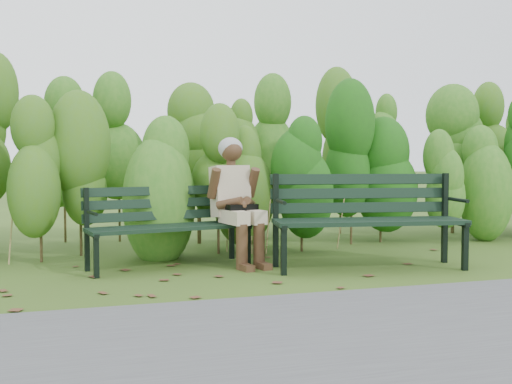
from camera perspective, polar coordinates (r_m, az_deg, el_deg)
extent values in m
plane|color=#364D1B|center=(5.68, 1.02, -7.77)|extent=(80.00, 80.00, 0.00)
cube|color=#474749|center=(3.70, 11.74, -13.74)|extent=(60.00, 2.50, 0.01)
cylinder|color=#47381E|center=(6.66, -20.45, -2.87)|extent=(0.03, 0.03, 0.80)
ellipsoid|color=#457419|center=(6.63, -20.55, 2.65)|extent=(0.64, 0.64, 1.44)
cylinder|color=#47381E|center=(6.65, -15.17, -2.79)|extent=(0.03, 0.03, 0.80)
ellipsoid|color=#457419|center=(6.61, -15.25, 2.74)|extent=(0.64, 0.64, 1.44)
cylinder|color=#47381E|center=(6.69, -9.92, -2.69)|extent=(0.03, 0.03, 0.80)
ellipsoid|color=#457419|center=(6.66, -9.97, 2.80)|extent=(0.64, 0.64, 1.44)
cylinder|color=#47381E|center=(6.79, -4.78, -2.57)|extent=(0.03, 0.03, 0.80)
ellipsoid|color=#457419|center=(6.76, -4.81, 2.84)|extent=(0.64, 0.64, 1.44)
cylinder|color=#47381E|center=(6.94, 0.17, -2.43)|extent=(0.03, 0.03, 0.80)
ellipsoid|color=#457419|center=(6.91, 0.17, 2.86)|extent=(0.64, 0.64, 1.44)
cylinder|color=#47381E|center=(7.14, 4.88, -2.28)|extent=(0.03, 0.03, 0.80)
ellipsoid|color=#457419|center=(7.11, 4.90, 2.86)|extent=(0.64, 0.64, 1.44)
cylinder|color=#47381E|center=(7.39, 9.30, -2.13)|extent=(0.03, 0.03, 0.80)
ellipsoid|color=#457419|center=(7.36, 9.34, 2.84)|extent=(0.64, 0.64, 1.44)
cylinder|color=#47381E|center=(7.67, 13.41, -1.98)|extent=(0.03, 0.03, 0.80)
ellipsoid|color=#457419|center=(7.64, 13.47, 2.81)|extent=(0.64, 0.64, 1.44)
cylinder|color=#47381E|center=(8.00, 17.21, -1.83)|extent=(0.03, 0.03, 0.80)
ellipsoid|color=#457419|center=(7.97, 17.29, 2.76)|extent=(0.64, 0.64, 1.44)
cylinder|color=#47381E|center=(8.35, 20.70, -1.68)|extent=(0.03, 0.03, 0.80)
ellipsoid|color=#457419|center=(8.32, 20.79, 2.71)|extent=(0.64, 0.64, 1.44)
cylinder|color=#47381E|center=(7.63, -18.32, -0.95)|extent=(0.04, 0.04, 1.10)
ellipsoid|color=#1E5114|center=(7.62, -18.44, 5.66)|extent=(0.70, 0.70, 1.98)
cylinder|color=#47381E|center=(7.65, -12.56, -0.86)|extent=(0.04, 0.04, 1.10)
ellipsoid|color=#1E5114|center=(7.64, -12.64, 5.74)|extent=(0.70, 0.70, 1.98)
cylinder|color=#47381E|center=(7.74, -6.88, -0.76)|extent=(0.04, 0.04, 1.10)
ellipsoid|color=#1E5114|center=(7.73, -6.92, 5.76)|extent=(0.70, 0.70, 1.98)
cylinder|color=#47381E|center=(7.91, -1.39, -0.65)|extent=(0.04, 0.04, 1.10)
ellipsoid|color=#1E5114|center=(7.90, -1.40, 5.73)|extent=(0.70, 0.70, 1.98)
cylinder|color=#47381E|center=(8.14, 3.83, -0.55)|extent=(0.04, 0.04, 1.10)
ellipsoid|color=#1E5114|center=(8.13, 3.86, 5.65)|extent=(0.70, 0.70, 1.98)
cylinder|color=#47381E|center=(8.44, 8.72, -0.45)|extent=(0.04, 0.04, 1.10)
ellipsoid|color=#1E5114|center=(8.43, 8.77, 5.53)|extent=(0.70, 0.70, 1.98)
cylinder|color=#47381E|center=(8.80, 13.25, -0.35)|extent=(0.04, 0.04, 1.10)
ellipsoid|color=#1E5114|center=(8.79, 13.32, 5.39)|extent=(0.70, 0.70, 1.98)
cylinder|color=#47381E|center=(9.20, 17.39, -0.26)|extent=(0.04, 0.04, 1.10)
ellipsoid|color=#1E5114|center=(9.20, 17.48, 5.22)|extent=(0.70, 0.70, 1.98)
cylinder|color=#47381E|center=(9.66, 21.17, -0.17)|extent=(0.04, 0.04, 1.10)
ellipsoid|color=#1E5114|center=(9.65, 21.28, 5.05)|extent=(0.70, 0.70, 1.98)
cube|color=brown|center=(4.85, -11.15, -9.68)|extent=(0.10, 0.11, 0.01)
cube|color=brown|center=(5.50, 19.68, -8.28)|extent=(0.11, 0.11, 0.01)
cube|color=brown|center=(4.50, -9.69, -10.68)|extent=(0.09, 0.11, 0.01)
cube|color=brown|center=(6.93, 15.24, -5.85)|extent=(0.11, 0.11, 0.01)
cube|color=brown|center=(4.77, -12.62, -9.92)|extent=(0.08, 0.10, 0.01)
cube|color=brown|center=(6.20, -0.86, -6.80)|extent=(0.11, 0.10, 0.01)
cube|color=brown|center=(7.41, 14.44, -5.27)|extent=(0.10, 0.11, 0.01)
cube|color=brown|center=(5.95, -22.32, -7.47)|extent=(0.09, 0.10, 0.01)
cube|color=brown|center=(7.30, 20.94, -5.50)|extent=(0.09, 0.11, 0.01)
cube|color=brown|center=(6.45, 18.59, -6.58)|extent=(0.11, 0.11, 0.01)
cube|color=brown|center=(7.06, 20.50, -5.78)|extent=(0.10, 0.08, 0.01)
cube|color=brown|center=(6.80, 17.82, -6.07)|extent=(0.10, 0.08, 0.01)
cube|color=brown|center=(6.30, -4.94, -6.66)|extent=(0.11, 0.11, 0.01)
cube|color=brown|center=(4.92, 9.80, -9.49)|extent=(0.11, 0.11, 0.01)
cube|color=brown|center=(4.42, -15.38, -11.00)|extent=(0.11, 0.11, 0.01)
cube|color=brown|center=(5.65, -22.63, -8.03)|extent=(0.11, 0.11, 0.01)
cube|color=brown|center=(5.47, 17.53, -8.30)|extent=(0.11, 0.11, 0.01)
cube|color=brown|center=(4.96, -21.65, -9.57)|extent=(0.10, 0.11, 0.01)
cube|color=brown|center=(7.19, 11.09, -5.49)|extent=(0.07, 0.09, 0.01)
cube|color=brown|center=(5.51, -2.76, -8.08)|extent=(0.10, 0.08, 0.01)
cube|color=brown|center=(5.05, -7.24, -9.14)|extent=(0.11, 0.10, 0.01)
cube|color=brown|center=(6.39, 6.98, -6.53)|extent=(0.11, 0.11, 0.01)
cube|color=brown|center=(5.58, 2.58, -7.93)|extent=(0.11, 0.10, 0.01)
cube|color=brown|center=(4.61, -14.17, -10.42)|extent=(0.09, 0.07, 0.01)
cube|color=brown|center=(6.65, 21.77, -6.35)|extent=(0.08, 0.10, 0.01)
cube|color=brown|center=(5.76, -22.18, -7.82)|extent=(0.11, 0.11, 0.01)
cube|color=black|center=(5.81, -7.61, -3.53)|extent=(1.60, 0.41, 0.04)
cube|color=black|center=(5.92, -7.98, -3.41)|extent=(1.60, 0.41, 0.04)
cube|color=black|center=(6.02, -8.34, -3.30)|extent=(1.60, 0.41, 0.04)
cube|color=black|center=(6.13, -8.69, -3.20)|extent=(1.60, 0.41, 0.04)
cube|color=black|center=(6.19, -8.95, -2.21)|extent=(1.59, 0.36, 0.09)
cube|color=black|center=(6.20, -9.00, -1.05)|extent=(1.59, 0.36, 0.09)
cube|color=black|center=(6.20, -9.05, 0.11)|extent=(1.59, 0.36, 0.09)
cube|color=black|center=(5.61, -14.97, -5.92)|extent=(0.05, 0.05, 0.40)
cube|color=black|center=(5.96, -15.82, -3.46)|extent=(0.05, 0.05, 0.80)
cube|color=black|center=(5.76, -15.39, -3.86)|extent=(0.13, 0.45, 0.04)
cylinder|color=black|center=(5.70, -15.33, -1.94)|extent=(0.10, 0.33, 0.03)
cube|color=black|center=(6.13, -0.78, -5.04)|extent=(0.05, 0.05, 0.40)
cube|color=black|center=(6.45, -2.33, -2.84)|extent=(0.05, 0.05, 0.80)
cube|color=black|center=(6.27, -1.52, -3.18)|extent=(0.13, 0.45, 0.04)
cylinder|color=black|center=(6.21, -1.34, -1.42)|extent=(0.10, 0.33, 0.03)
cube|color=black|center=(5.77, 11.37, -2.98)|extent=(1.86, 0.40, 0.04)
cube|color=black|center=(5.89, 10.96, -2.85)|extent=(1.86, 0.40, 0.04)
cube|color=black|center=(6.02, 10.56, -2.72)|extent=(1.86, 0.40, 0.04)
cube|color=black|center=(6.14, 10.18, -2.60)|extent=(1.86, 0.40, 0.04)
cube|color=black|center=(6.22, 9.92, -1.47)|extent=(1.85, 0.34, 0.11)
cube|color=black|center=(6.22, 9.89, -0.13)|extent=(1.85, 0.34, 0.11)
cube|color=black|center=(6.23, 9.86, 1.21)|extent=(1.85, 0.34, 0.11)
cube|color=black|center=(5.56, 2.66, -5.57)|extent=(0.06, 0.06, 0.47)
cube|color=black|center=(5.97, 1.89, -2.71)|extent=(0.06, 0.06, 0.93)
cube|color=black|center=(5.74, 2.29, -3.16)|extent=(0.13, 0.52, 0.04)
cylinder|color=black|center=(5.66, 2.39, -0.93)|extent=(0.10, 0.39, 0.04)
cube|color=black|center=(6.14, 19.29, -4.92)|extent=(0.06, 0.06, 0.47)
cube|color=black|center=(6.51, 17.54, -2.37)|extent=(0.06, 0.06, 0.93)
cube|color=black|center=(6.30, 18.47, -2.76)|extent=(0.13, 0.52, 0.04)
cylinder|color=black|center=(6.23, 18.71, -0.72)|extent=(0.10, 0.39, 0.04)
cube|color=#C0AE8D|center=(5.98, -2.12, -2.40)|extent=(0.23, 0.46, 0.14)
cube|color=#C0AE8D|center=(6.06, -0.50, -2.32)|extent=(0.23, 0.46, 0.14)
cylinder|color=#482D1B|center=(5.85, -1.35, -5.23)|extent=(0.14, 0.14, 0.44)
cylinder|color=#482D1B|center=(5.94, 0.29, -5.11)|extent=(0.14, 0.14, 0.44)
cube|color=#482D1B|center=(5.81, -0.98, -7.20)|extent=(0.13, 0.23, 0.06)
cube|color=#482D1B|center=(5.90, 0.68, -7.04)|extent=(0.13, 0.23, 0.06)
cube|color=#C0AE8D|center=(6.26, -2.47, 0.07)|extent=(0.42, 0.33, 0.55)
cylinder|color=#482D1B|center=(6.23, -2.39, 2.68)|extent=(0.09, 0.09, 0.11)
sphere|color=#482D1B|center=(6.22, -2.35, 3.94)|extent=(0.22, 0.22, 0.22)
ellipsoid|color=gray|center=(6.25, -2.46, 4.18)|extent=(0.26, 0.24, 0.23)
cylinder|color=#482D1B|center=(6.09, -4.02, 0.82)|extent=(0.14, 0.23, 0.33)
cylinder|color=#482D1B|center=(6.28, -0.32, 0.90)|extent=(0.14, 0.23, 0.33)
cylinder|color=#482D1B|center=(6.02, -2.51, -1.06)|extent=(0.27, 0.25, 0.14)
cylinder|color=#482D1B|center=(6.12, -0.64, -0.99)|extent=(0.20, 0.29, 0.14)
sphere|color=#482D1B|center=(6.01, -1.30, -1.26)|extent=(0.12, 0.12, 0.12)
cube|color=black|center=(6.03, -1.35, -1.95)|extent=(0.33, 0.19, 0.17)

